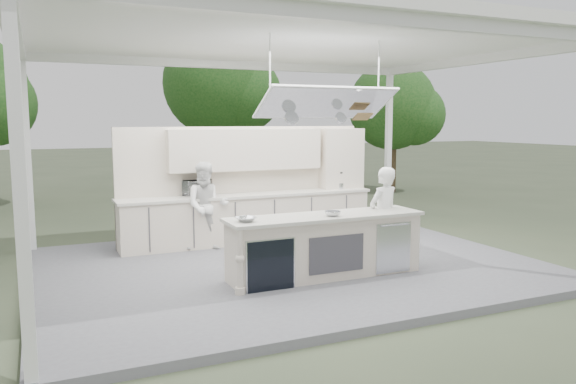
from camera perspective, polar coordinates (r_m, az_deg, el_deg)
name	(u,v)px	position (r m, az deg, el deg)	size (l,w,h in m)	color
ground	(289,271)	(9.46, 0.11, -7.98)	(90.00, 90.00, 0.00)	#454D35
stage_deck	(289,267)	(9.44, 0.11, -7.63)	(8.00, 6.00, 0.12)	slate
tent	(290,43)	(9.19, 0.16, 14.92)	(8.20, 6.20, 3.86)	white
demo_island	(324,246)	(8.59, 3.71, -5.47)	(3.10, 0.79, 0.95)	beige
back_counter	(249,217)	(11.05, -3.95, -2.59)	(5.08, 0.72, 0.95)	beige
back_wall_unit	(266,166)	(11.28, -2.25, 2.63)	(5.05, 0.48, 2.25)	beige
tree_cluster	(158,95)	(18.46, -13.12, 9.59)	(19.55, 9.40, 5.85)	#4A3925
head_chef	(383,216)	(9.31, 9.65, -2.46)	(0.59, 0.39, 1.62)	white
sous_chef	(207,206)	(10.37, -8.24, -1.43)	(0.79, 0.62, 1.62)	white
toaster_oven	(197,188)	(10.83, -9.21, 0.44)	(0.53, 0.36, 0.29)	#B3B6BA
bowl_large	(246,219)	(7.95, -4.31, -2.78)	(0.27, 0.27, 0.07)	silver
bowl_small	(333,214)	(8.41, 4.55, -2.20)	(0.24, 0.24, 0.07)	silver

